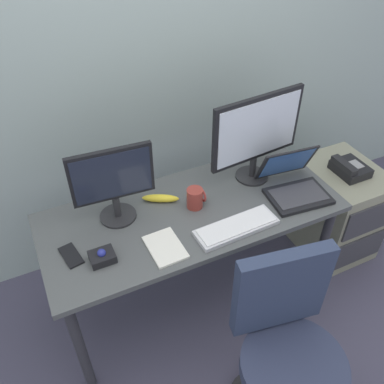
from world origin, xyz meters
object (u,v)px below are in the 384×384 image
object	(u,v)px
file_cabinet	(336,209)
cell_phone	(71,256)
monitor_side	(113,181)
banana	(160,198)
monitor_main	(257,133)
desk_phone	(350,168)
keyboard	(236,227)
coffee_mug	(195,198)
laptop	(294,184)
office_chair	(285,360)
paper_notepad	(165,247)
trackball_mouse	(102,256)

from	to	relation	value
file_cabinet	cell_phone	xyz separation A→B (m)	(-1.66, -0.05, 0.41)
monitor_side	banana	bearing A→B (deg)	4.48
monitor_side	banana	size ratio (longest dim) A/B	2.07
monitor_main	banana	distance (m)	0.60
desk_phone	keyboard	size ratio (longest dim) A/B	0.48
monitor_main	coffee_mug	xyz separation A→B (m)	(-0.39, -0.08, -0.23)
keyboard	banana	size ratio (longest dim) A/B	2.18
file_cabinet	laptop	xyz separation A→B (m)	(-0.49, -0.10, 0.46)
office_chair	desk_phone	bearing A→B (deg)	38.02
monitor_main	laptop	bearing A→B (deg)	-57.20
monitor_main	paper_notepad	world-z (taller)	monitor_main
coffee_mug	banana	world-z (taller)	coffee_mug
file_cabinet	coffee_mug	bearing A→B (deg)	179.13
desk_phone	monitor_side	world-z (taller)	monitor_side
cell_phone	banana	size ratio (longest dim) A/B	0.75
office_chair	trackball_mouse	size ratio (longest dim) A/B	8.70
paper_notepad	banana	world-z (taller)	banana
file_cabinet	monitor_main	size ratio (longest dim) A/B	1.17
desk_phone	laptop	world-z (taller)	laptop
trackball_mouse	cell_phone	world-z (taller)	trackball_mouse
monitor_side	keyboard	bearing A→B (deg)	-33.85
keyboard	laptop	bearing A→B (deg)	15.91
coffee_mug	office_chair	bearing A→B (deg)	-85.91
laptop	banana	size ratio (longest dim) A/B	1.81
laptop	coffee_mug	bearing A→B (deg)	167.44
banana	desk_phone	bearing A→B (deg)	-7.04
keyboard	desk_phone	bearing A→B (deg)	12.62
file_cabinet	office_chair	distance (m)	1.23
file_cabinet	paper_notepad	size ratio (longest dim) A/B	3.00
monitor_side	keyboard	distance (m)	0.62
office_chair	cell_phone	bearing A→B (deg)	134.83
keyboard	coffee_mug	bearing A→B (deg)	114.40
monitor_main	trackball_mouse	world-z (taller)	monitor_main
keyboard	monitor_side	bearing A→B (deg)	146.15
office_chair	paper_notepad	world-z (taller)	office_chair
monitor_side	coffee_mug	world-z (taller)	monitor_side
desk_phone	laptop	bearing A→B (deg)	-170.25
keyboard	trackball_mouse	xyz separation A→B (m)	(-0.63, 0.09, 0.01)
laptop	coffee_mug	size ratio (longest dim) A/B	3.21
desk_phone	coffee_mug	xyz separation A→B (m)	(-1.00, 0.03, 0.11)
keyboard	banana	xyz separation A→B (m)	(-0.25, 0.34, 0.01)
office_chair	laptop	distance (m)	0.87
desk_phone	banana	world-z (taller)	banana
monitor_side	banana	xyz separation A→B (m)	(0.23, 0.02, -0.20)
paper_notepad	cell_phone	bearing A→B (deg)	161.30
monitor_main	monitor_side	world-z (taller)	monitor_main
monitor_side	cell_phone	world-z (taller)	monitor_side
keyboard	monitor_main	bearing A→B (deg)	48.19
trackball_mouse	paper_notepad	bearing A→B (deg)	-10.93
monitor_main	banana	size ratio (longest dim) A/B	2.81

